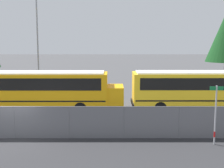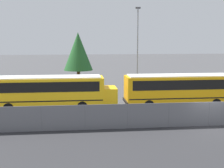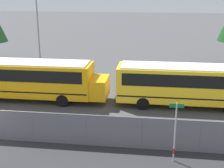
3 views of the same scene
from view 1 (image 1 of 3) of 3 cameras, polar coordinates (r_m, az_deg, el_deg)
name	(u,v)px [view 1 (image 1 of 3)]	position (r m, az deg, el deg)	size (l,w,h in m)	color
ground_plane	(16,138)	(18.46, -17.11, -9.43)	(200.00, 200.00, 0.00)	#424244
fence	(15,122)	(18.21, -17.24, -6.64)	(73.26, 0.07, 1.82)	#9EA0A5
school_bus_2	(45,88)	(24.41, -12.20, -0.68)	(11.61, 2.63, 3.03)	orange
school_bus_3	(204,88)	(25.00, 16.51, -0.63)	(11.61, 2.63, 3.03)	yellow
street_sign	(217,114)	(17.05, 18.62, -5.19)	(0.70, 0.09, 3.13)	#B7B7BC
light_pole	(39,40)	(33.75, -13.23, 7.92)	(0.60, 0.24, 10.12)	gray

